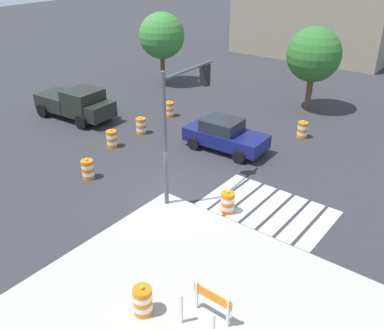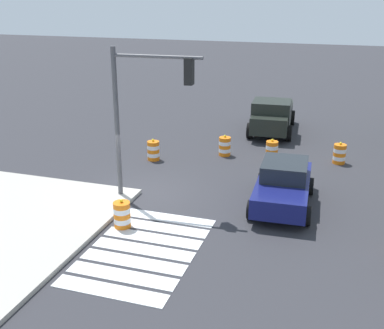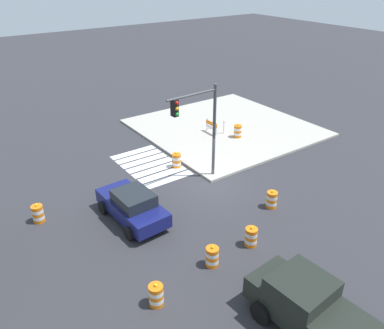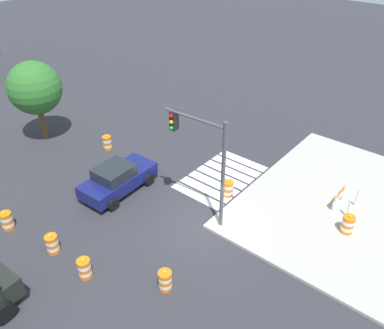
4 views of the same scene
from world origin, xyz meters
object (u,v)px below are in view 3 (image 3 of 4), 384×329
object	(u,v)px
traffic_barrel_near_corner	(176,160)
traffic_barrel_median_far	(251,237)
traffic_barrel_far_curb	(272,200)
pickup_truck	(313,311)
construction_barricade	(213,125)
traffic_barrel_crosswalk_end	(212,257)
traffic_barrel_on_sidewalk	(238,131)
sports_car	(132,205)
traffic_light_pole	(199,119)
traffic_barrel_lane_center	(38,214)
traffic_barrel_median_near	(156,295)

from	to	relation	value
traffic_barrel_near_corner	traffic_barrel_median_far	size ratio (longest dim) A/B	1.00
traffic_barrel_near_corner	traffic_barrel_far_curb	distance (m)	6.81
pickup_truck	construction_barricade	distance (m)	17.57
pickup_truck	traffic_barrel_far_curb	bearing A→B (deg)	-35.68
traffic_barrel_crosswalk_end	traffic_barrel_on_sidewalk	size ratio (longest dim) A/B	1.00
sports_car	traffic_barrel_median_far	world-z (taller)	sports_car
traffic_barrel_median_far	construction_barricade	world-z (taller)	construction_barricade
sports_car	traffic_light_pole	size ratio (longest dim) A/B	0.80
sports_car	traffic_barrel_on_sidewalk	world-z (taller)	sports_car
sports_car	traffic_barrel_far_curb	xyz separation A→B (m)	(-3.21, -6.41, -0.36)
traffic_barrel_crosswalk_end	traffic_barrel_lane_center	bearing A→B (deg)	34.29
sports_car	traffic_barrel_median_near	size ratio (longest dim) A/B	4.29
pickup_truck	traffic_barrel_median_near	size ratio (longest dim) A/B	5.17
sports_car	traffic_light_pole	distance (m)	5.85
traffic_barrel_lane_center	construction_barricade	size ratio (longest dim) A/B	0.78
pickup_truck	traffic_barrel_lane_center	bearing A→B (deg)	25.77
traffic_barrel_median_near	traffic_barrel_near_corner	bearing A→B (deg)	-37.23
traffic_barrel_median_near	construction_barricade	bearing A→B (deg)	-45.50
traffic_barrel_crosswalk_end	traffic_barrel_median_far	distance (m)	2.25
traffic_light_pole	construction_barricade	bearing A→B (deg)	-45.00
sports_car	traffic_barrel_median_far	distance (m)	5.95
sports_car	traffic_barrel_far_curb	size ratio (longest dim) A/B	4.29
sports_car	traffic_barrel_median_far	size ratio (longest dim) A/B	4.29
traffic_barrel_median_near	traffic_barrel_on_sidewalk	distance (m)	16.08
traffic_barrel_near_corner	traffic_barrel_median_near	world-z (taller)	same
traffic_barrel_crosswalk_end	traffic_barrel_on_sidewalk	xyz separation A→B (m)	(9.40, -9.68, 0.15)
traffic_barrel_median_far	construction_barricade	xyz separation A→B (m)	(11.03, -6.47, 0.27)
traffic_barrel_crosswalk_end	construction_barricade	xyz separation A→B (m)	(11.06, -8.72, 0.27)
traffic_barrel_near_corner	traffic_light_pole	size ratio (longest dim) A/B	0.19
traffic_barrel_median_near	construction_barricade	distance (m)	16.45
traffic_barrel_median_far	pickup_truck	bearing A→B (deg)	161.94
traffic_barrel_median_near	sports_car	bearing A→B (deg)	-19.00
sports_car	traffic_barrel_crosswalk_end	xyz separation A→B (m)	(-4.89, -1.17, -0.36)
traffic_barrel_median_far	traffic_barrel_on_sidewalk	xyz separation A→B (m)	(9.37, -7.43, 0.15)
sports_car	traffic_barrel_lane_center	bearing A→B (deg)	56.93
sports_car	pickup_truck	distance (m)	9.68
sports_car	traffic_barrel_lane_center	world-z (taller)	sports_car
traffic_barrel_far_curb	sports_car	bearing A→B (deg)	63.40
traffic_barrel_median_near	traffic_barrel_on_sidewalk	bearing A→B (deg)	-52.11
traffic_barrel_median_near	traffic_barrel_on_sidewalk	xyz separation A→B (m)	(9.88, -12.69, 0.15)
sports_car	pickup_truck	bearing A→B (deg)	-168.66
traffic_barrel_median_near	traffic_barrel_median_far	world-z (taller)	same
traffic_barrel_crosswalk_end	traffic_barrel_lane_center	xyz separation A→B (m)	(7.44, 5.07, 0.00)
sports_car	traffic_barrel_on_sidewalk	size ratio (longest dim) A/B	4.29
traffic_barrel_on_sidewalk	traffic_light_pole	distance (m)	7.65
traffic_barrel_median_far	traffic_barrel_on_sidewalk	bearing A→B (deg)	-38.40
traffic_barrel_median_far	sports_car	bearing A→B (deg)	35.04
pickup_truck	traffic_barrel_median_far	world-z (taller)	pickup_truck
construction_barricade	traffic_light_pole	xyz separation A→B (m)	(-5.05, 5.05, 3.19)
pickup_truck	traffic_barrel_on_sidewalk	xyz separation A→B (m)	(14.00, -8.94, -0.37)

